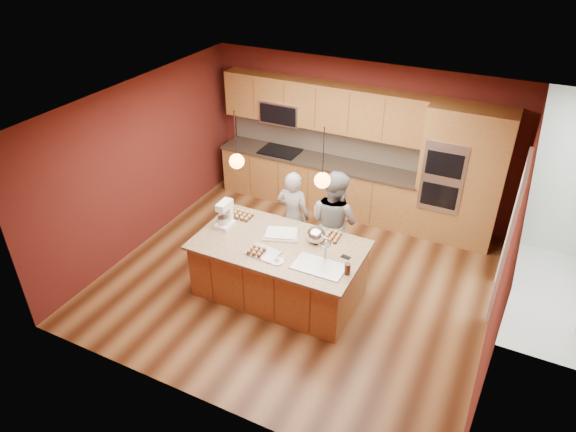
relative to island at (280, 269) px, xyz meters
The scene contains 24 objects.
floor 0.61m from the island, 77.15° to the left, with size 5.50×5.50×0.00m, color #42210F.
ceiling 2.29m from the island, 77.15° to the left, with size 5.50×5.50×0.00m, color silver.
wall_back 3.05m from the island, 88.17° to the left, with size 5.50×5.50×0.00m, color #521A15.
wall_front 2.28m from the island, 87.46° to the right, with size 5.50×5.50×0.00m, color #521A15.
wall_left 2.84m from the island, behind, with size 5.00×5.00×0.00m, color #521A15.
wall_right 3.01m from the island, ahead, with size 5.00×5.00×0.00m, color #521A15.
cabinet_run 2.77m from the island, 102.47° to the left, with size 3.74×0.64×2.30m.
oven_column 3.32m from the island, 53.31° to the left, with size 1.30×0.62×2.30m.
doorway_trim 3.13m from the island, 23.15° to the left, with size 0.08×1.11×2.20m, color white, non-canonical shape.
pendant_left 1.68m from the island, behind, with size 0.20×0.20×0.80m.
pendant_right 1.67m from the island, ahead, with size 0.20×0.20×0.80m.
island is the anchor object (origin of this frame).
person_left 0.99m from the island, 104.46° to the left, with size 0.55×0.36×1.51m, color black.
person_right 1.09m from the island, 64.34° to the left, with size 0.81×0.63×1.67m, color slate.
stand_mixer 1.10m from the island, behind, with size 0.21×0.30×0.40m.
sheet_cake 0.50m from the island, 111.18° to the left, with size 0.59×0.51×0.05m.
cooling_rack 0.53m from the island, 110.90° to the right, with size 0.42×0.30×0.02m, color silver.
mixing_bowl 0.73m from the island, 33.88° to the left, with size 0.27×0.27×0.23m, color silver.
plate 0.59m from the island, 68.35° to the right, with size 0.19×0.19×0.01m, color white.
tumbler 1.20m from the island, 10.87° to the right, with size 0.08×0.08×0.16m, color #3C1F0D.
phone 1.03m from the island, ahead, with size 0.13×0.07×0.01m, color black.
cupcakes_left 1.03m from the island, 154.85° to the left, with size 0.33×0.25×0.07m, color tan, non-canonical shape.
cupcakes_rack 0.60m from the island, 119.78° to the right, with size 0.22×0.22×0.07m, color tan, non-canonical shape.
cupcakes_right 0.89m from the island, 37.74° to the left, with size 0.21×0.29×0.06m, color tan, non-canonical shape.
Camera 1 is at (2.58, -5.58, 4.93)m, focal length 32.00 mm.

